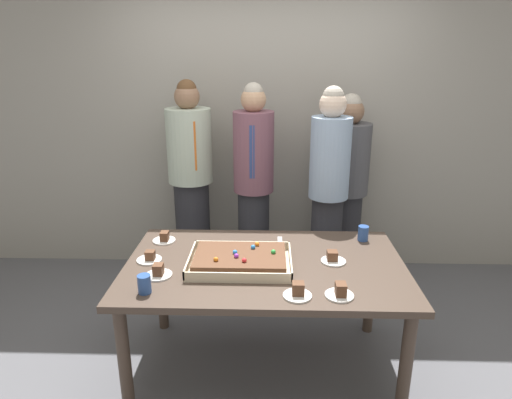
{
  "coord_description": "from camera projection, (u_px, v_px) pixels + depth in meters",
  "views": [
    {
      "loc": [
        0.02,
        -2.42,
        1.96
      ],
      "look_at": [
        -0.06,
        0.15,
        1.1
      ],
      "focal_mm": 31.36,
      "sensor_mm": 36.0,
      "label": 1
    }
  ],
  "objects": [
    {
      "name": "ground_plane",
      "position": [
        264.0,
        367.0,
        2.91
      ],
      "size": [
        12.0,
        12.0,
        0.0
      ],
      "primitive_type": "plane",
      "color": "#5B5B60"
    },
    {
      "name": "interior_back_panel",
      "position": [
        267.0,
        105.0,
        3.95
      ],
      "size": [
        8.0,
        0.12,
        3.0
      ],
      "primitive_type": "cube",
      "color": "#9E998E",
      "rests_on": "ground_plane"
    },
    {
      "name": "party_table",
      "position": [
        265.0,
        275.0,
        2.7
      ],
      "size": [
        1.67,
        1.02,
        0.75
      ],
      "color": "#47382D",
      "rests_on": "ground_plane"
    },
    {
      "name": "sheet_cake",
      "position": [
        240.0,
        260.0,
        2.63
      ],
      "size": [
        0.6,
        0.43,
        0.1
      ],
      "color": "beige",
      "rests_on": "party_table"
    },
    {
      "name": "plated_slice_near_left",
      "position": [
        150.0,
        258.0,
        2.7
      ],
      "size": [
        0.15,
        0.15,
        0.07
      ],
      "color": "white",
      "rests_on": "party_table"
    },
    {
      "name": "plated_slice_near_right",
      "position": [
        333.0,
        258.0,
        2.68
      ],
      "size": [
        0.15,
        0.15,
        0.07
      ],
      "color": "white",
      "rests_on": "party_table"
    },
    {
      "name": "plated_slice_far_left",
      "position": [
        298.0,
        292.0,
        2.3
      ],
      "size": [
        0.15,
        0.15,
        0.08
      ],
      "color": "white",
      "rests_on": "party_table"
    },
    {
      "name": "plated_slice_far_right",
      "position": [
        159.0,
        272.0,
        2.51
      ],
      "size": [
        0.15,
        0.15,
        0.07
      ],
      "color": "white",
      "rests_on": "party_table"
    },
    {
      "name": "plated_slice_center_front",
      "position": [
        340.0,
        292.0,
        2.3
      ],
      "size": [
        0.15,
        0.15,
        0.08
      ],
      "color": "white",
      "rests_on": "party_table"
    },
    {
      "name": "plated_slice_center_back",
      "position": [
        164.0,
        238.0,
        2.97
      ],
      "size": [
        0.15,
        0.15,
        0.07
      ],
      "color": "white",
      "rests_on": "party_table"
    },
    {
      "name": "drink_cup_nearest",
      "position": [
        363.0,
        233.0,
        2.98
      ],
      "size": [
        0.07,
        0.07,
        0.1
      ],
      "primitive_type": "cylinder",
      "color": "#2D5199",
      "rests_on": "party_table"
    },
    {
      "name": "drink_cup_middle",
      "position": [
        144.0,
        284.0,
        2.33
      ],
      "size": [
        0.07,
        0.07,
        0.1
      ],
      "primitive_type": "cylinder",
      "color": "#2D5199",
      "rests_on": "party_table"
    },
    {
      "name": "cake_server_utensil",
      "position": [
        280.0,
        243.0,
        2.94
      ],
      "size": [
        0.03,
        0.2,
        0.01
      ],
      "primitive_type": "cube",
      "color": "silver",
      "rests_on": "party_table"
    },
    {
      "name": "person_serving_front",
      "position": [
        328.0,
        195.0,
        3.42
      ],
      "size": [
        0.3,
        0.3,
        1.72
      ],
      "rotation": [
        0.0,
        0.0,
        -2.18
      ],
      "color": "#28282D",
      "rests_on": "ground_plane"
    },
    {
      "name": "person_green_shirt_behind",
      "position": [
        191.0,
        182.0,
        3.8
      ],
      "size": [
        0.37,
        0.37,
        1.75
      ],
      "rotation": [
        0.0,
        0.0,
        -1.19
      ],
      "color": "#28282D",
      "rests_on": "ground_plane"
    },
    {
      "name": "person_striped_tie_right",
      "position": [
        254.0,
        186.0,
        3.66
      ],
      "size": [
        0.33,
        0.33,
        1.73
      ],
      "rotation": [
        0.0,
        0.0,
        -1.61
      ],
      "color": "#28282D",
      "rests_on": "ground_plane"
    },
    {
      "name": "person_far_right_suit",
      "position": [
        346.0,
        188.0,
        3.81
      ],
      "size": [
        0.36,
        0.36,
        1.64
      ],
      "rotation": [
        0.0,
        0.0,
        -2.14
      ],
      "color": "#28282D",
      "rests_on": "ground_plane"
    }
  ]
}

